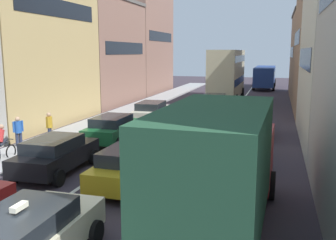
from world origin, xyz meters
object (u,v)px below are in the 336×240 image
Objects in this scene: wagon_right_lane_far at (250,121)px; pedestrian_far_sidewalk at (18,130)px; sedan_centre_lane_fifth at (214,103)px; removalist_box_truck at (220,164)px; hatchback_centre_lane_third at (179,131)px; sedan_left_lane_fourth at (152,112)px; coupe_centre_lane_fourth at (197,115)px; bus_mid_queue_primary at (227,73)px; bus_far_queue_secondary at (265,75)px; pedestrian_mid_sidewalk at (49,125)px; sedan_right_lane_behind_truck at (234,143)px; wagon_left_lane_second at (56,154)px; sedan_left_lane_third at (113,128)px; sedan_centre_lane_second at (131,165)px; taxi_centre_lane_front at (26,238)px; cyclist_on_sidewalk at (2,144)px.

pedestrian_far_sidewalk is at bearing 119.53° from wagon_right_lane_far.
sedan_centre_lane_fifth and wagon_right_lane_far have the same top height.
wagon_right_lane_far is (-0.10, 13.02, -1.18)m from removalist_box_truck.
hatchback_centre_lane_third is at bearing 22.62° from removalist_box_truck.
sedan_left_lane_fourth and wagon_right_lane_far have the same top height.
bus_mid_queue_primary is (0.07, 14.37, 2.03)m from coupe_centre_lane_fourth.
pedestrian_mid_sidewalk is at bearing 164.45° from bus_far_queue_secondary.
bus_mid_queue_primary reaches higher than hatchback_centre_lane_third.
sedan_right_lane_behind_truck is at bearing -153.10° from coupe_centre_lane_fourth.
bus_mid_queue_primary is at bearing 2.83° from coupe_centre_lane_fourth.
wagon_left_lane_second and sedan_centre_lane_fifth have the same top height.
removalist_box_truck is 21.13m from sedan_centre_lane_fifth.
removalist_box_truck is at bearing -170.56° from sedan_centre_lane_fifth.
sedan_right_lane_behind_truck is at bearing -25.34° from pedestrian_mid_sidewalk.
sedan_left_lane_third is 1.00× the size of sedan_centre_lane_fifth.
sedan_centre_lane_second is 10.81m from wagon_right_lane_far.
sedan_left_lane_fourth is at bearing 85.42° from coupe_centre_lane_fourth.
pedestrian_mid_sidewalk is at bearing 54.48° from removalist_box_truck.
taxi_centre_lane_front reaches higher than coupe_centre_lane_fourth.
pedestrian_far_sidewalk reaches higher than sedan_left_lane_third.
sedan_centre_lane_second is 0.99× the size of coupe_centre_lane_fourth.
cyclist_on_sidewalk is (-10.29, 4.04, -1.12)m from removalist_box_truck.
pedestrian_mid_sidewalk is 1.77m from pedestrian_far_sidewalk.
sedan_left_lane_third and sedan_centre_lane_fifth have the same top height.
sedan_centre_lane_second is 3.55m from wagon_left_lane_second.
sedan_left_lane_fourth is at bearing -17.60° from cyclist_on_sidewalk.
sedan_right_lane_behind_truck is 2.49× the size of cyclist_on_sidewalk.
pedestrian_far_sidewalk is (-7.58, -8.14, 0.15)m from coupe_centre_lane_fourth.
removalist_box_truck reaches higher than sedan_left_lane_fourth.
removalist_box_truck is 8.01m from wagon_left_lane_second.
taxi_centre_lane_front is 2.60× the size of pedestrian_far_sidewalk.
sedan_left_lane_third is 2.49× the size of cyclist_on_sidewalk.
taxi_centre_lane_front is 1.00× the size of sedan_centre_lane_second.
coupe_centre_lane_fourth and sedan_left_lane_fourth have the same top height.
wagon_left_lane_second is 6.90m from hatchback_centre_lane_third.
removalist_box_truck is at bearing -141.72° from sedan_left_lane_third.
bus_far_queue_secondary is at bearing -8.39° from sedan_centre_lane_fifth.
bus_far_queue_secondary is at bearing -7.41° from hatchback_centre_lane_third.
hatchback_centre_lane_third is at bearing 175.01° from bus_far_queue_secondary.
sedan_left_lane_third is (-3.44, 6.04, 0.00)m from sedan_centre_lane_second.
bus_far_queue_secondary reaches higher than wagon_right_lane_far.
wagon_right_lane_far is (6.83, -1.91, 0.00)m from sedan_left_lane_fourth.
bus_mid_queue_primary reaches higher than wagon_left_lane_second.
sedan_centre_lane_fifth is at bearing 2.49° from coupe_centre_lane_fourth.
cyclist_on_sidewalk reaches higher than hatchback_centre_lane_third.
removalist_box_truck reaches higher than hatchback_centre_lane_third.
sedan_centre_lane_fifth is at bearing 179.82° from bus_mid_queue_primary.
sedan_centre_lane_second is 0.99× the size of sedan_left_lane_fourth.
cyclist_on_sidewalk reaches higher than wagon_right_lane_far.
sedan_centre_lane_second is 40.70m from bus_far_queue_secondary.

